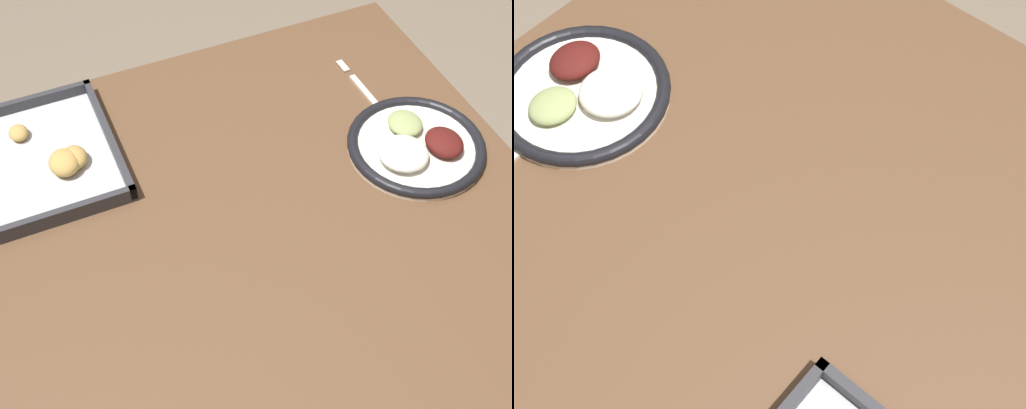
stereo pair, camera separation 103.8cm
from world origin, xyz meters
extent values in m
plane|color=#7A6B59|center=(0.00, 0.00, 0.00)|extent=(8.00, 8.00, 0.00)
cube|color=brown|center=(0.00, 0.00, 0.74)|extent=(0.92, 0.98, 0.03)
cylinder|color=brown|center=(-0.41, -0.44, 0.36)|extent=(0.06, 0.06, 0.72)
cylinder|color=white|center=(0.04, -0.33, 0.76)|extent=(0.25, 0.25, 0.01)
torus|color=black|center=(0.04, -0.33, 0.76)|extent=(0.25, 0.25, 0.02)
ellipsoid|color=white|center=(0.02, -0.28, 0.78)|extent=(0.09, 0.09, 0.03)
ellipsoid|color=#511614|center=(0.01, -0.37, 0.78)|extent=(0.08, 0.07, 0.03)
ellipsoid|color=#9EAD6B|center=(0.08, -0.33, 0.77)|extent=(0.07, 0.06, 0.02)
camera|label=1|loc=(-0.67, 0.30, 1.69)|focal=50.00mm
camera|label=2|loc=(0.35, 0.30, 1.54)|focal=50.00mm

